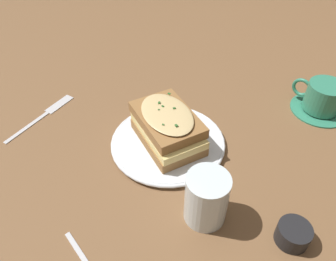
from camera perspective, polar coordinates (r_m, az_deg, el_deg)
name	(u,v)px	position (r m, az deg, el deg)	size (l,w,h in m)	color
ground_plane	(172,139)	(0.69, 0.65, -1.54)	(2.40, 2.40, 0.00)	brown
dinner_plate	(168,142)	(0.68, 0.00, -2.09)	(0.24, 0.24, 0.01)	white
sandwich	(168,128)	(0.65, 0.03, 0.48)	(0.13, 0.17, 0.07)	olive
teacup_with_saucer	(322,99)	(0.82, 25.30, 5.05)	(0.13, 0.14, 0.07)	#338466
water_glass	(206,198)	(0.54, 6.70, -11.63)	(0.07, 0.07, 0.10)	silver
fork	(48,112)	(0.81, -20.20, 3.03)	(0.18, 0.08, 0.00)	silver
condiment_pot	(293,234)	(0.57, 20.96, -16.50)	(0.05, 0.05, 0.03)	black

